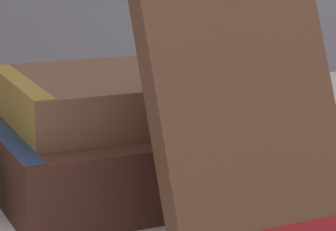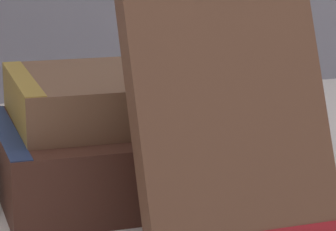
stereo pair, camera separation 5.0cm
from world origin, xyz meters
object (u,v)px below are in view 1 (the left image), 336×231
Objects in this scene: book_flat_top at (137,94)px; book_flat_bottom at (134,155)px; pocket_watch at (192,69)px; book_leaning_front at (246,119)px.

book_flat_bottom is at bearing -121.79° from book_flat_top.
book_flat_top is (0.01, 0.01, 0.04)m from book_flat_bottom.
pocket_watch is (0.03, -0.02, 0.02)m from book_flat_top.
book_leaning_front is 2.62× the size of pocket_watch.
pocket_watch is at bearing 79.77° from book_leaning_front.
book_flat_top reaches higher than book_flat_bottom.
book_leaning_front is at bearing -100.23° from pocket_watch.
book_flat_bottom is 1.05× the size of book_flat_top.
book_flat_top is at bearing 143.70° from pocket_watch.
book_flat_top is 0.11m from book_leaning_front.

